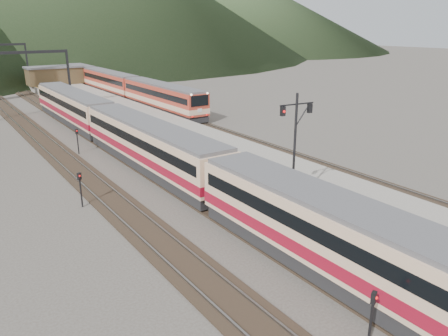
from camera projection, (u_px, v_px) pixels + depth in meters
track_main at (98, 137)px, 44.32m from camera, size 2.60×200.00×0.23m
track_far at (47, 144)px, 41.63m from camera, size 2.60×200.00×0.23m
track_second at (195, 123)px, 50.50m from camera, size 2.60×200.00×0.23m
platform at (157, 129)px, 45.63m from camera, size 8.00×100.00×1.00m
gantry_near at (29, 71)px, 52.81m from camera, size 9.55×0.25×8.00m
station_shed at (55, 75)px, 76.31m from camera, size 9.40×4.40×3.10m
main_train at (150, 144)px, 34.03m from camera, size 2.95×60.58×3.61m
second_train at (110, 83)px, 71.04m from camera, size 2.72×55.90×3.32m
signal_mast at (295, 139)px, 23.79m from camera, size 2.20×0.38×6.50m
short_signal_a at (372, 312)px, 15.08m from camera, size 0.26×0.23×2.27m
short_signal_b at (77, 138)px, 38.36m from camera, size 0.23×0.18×2.27m
short_signal_c at (80, 185)px, 27.03m from camera, size 0.27×0.24×2.27m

